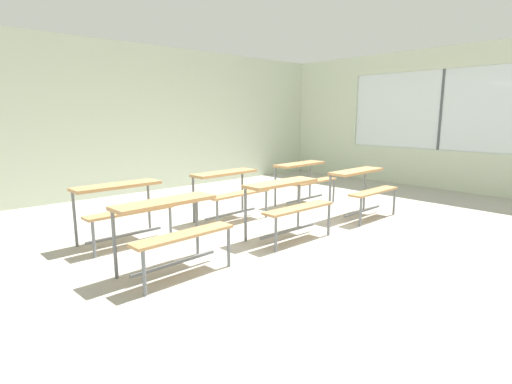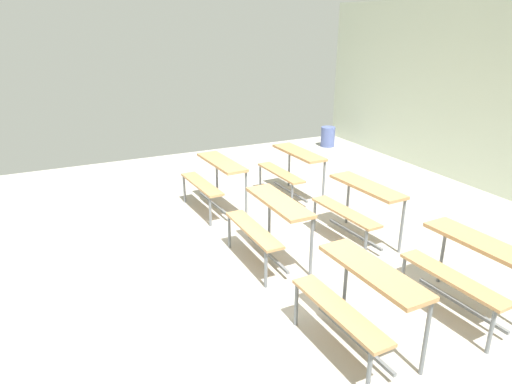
{
  "view_description": "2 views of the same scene",
  "coord_description": "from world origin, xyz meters",
  "px_view_note": "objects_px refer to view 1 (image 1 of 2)",
  "views": [
    {
      "loc": [
        -3.8,
        -3.3,
        1.6
      ],
      "look_at": [
        -0.11,
        0.78,
        0.53
      ],
      "focal_mm": 28.0,
      "sensor_mm": 36.0,
      "label": 1
    },
    {
      "loc": [
        4.16,
        -2.04,
        2.66
      ],
      "look_at": [
        -0.93,
        0.41,
        0.54
      ],
      "focal_mm": 32.39,
      "sensor_mm": 36.0,
      "label": 2
    }
  ],
  "objects_px": {
    "desk_bench_r1c1": "(230,184)",
    "desk_bench_r1c2": "(304,173)",
    "desk_bench_r0c1": "(287,196)",
    "desk_bench_r1c0": "(122,199)",
    "desk_bench_r0c2": "(362,182)",
    "desk_bench_r0c0": "(171,219)"
  },
  "relations": [
    {
      "from": "desk_bench_r1c1",
      "to": "desk_bench_r1c2",
      "type": "relative_size",
      "value": 1.0
    },
    {
      "from": "desk_bench_r0c1",
      "to": "desk_bench_r1c0",
      "type": "distance_m",
      "value": 2.09
    },
    {
      "from": "desk_bench_r1c0",
      "to": "desk_bench_r1c1",
      "type": "height_order",
      "value": "same"
    },
    {
      "from": "desk_bench_r0c1",
      "to": "desk_bench_r0c2",
      "type": "height_order",
      "value": "same"
    },
    {
      "from": "desk_bench_r0c1",
      "to": "desk_bench_r1c1",
      "type": "xyz_separation_m",
      "value": [
        0.02,
        1.23,
        0.0
      ]
    },
    {
      "from": "desk_bench_r0c0",
      "to": "desk_bench_r0c2",
      "type": "distance_m",
      "value": 3.4
    },
    {
      "from": "desk_bench_r0c1",
      "to": "desk_bench_r1c2",
      "type": "relative_size",
      "value": 0.98
    },
    {
      "from": "desk_bench_r0c2",
      "to": "desk_bench_r1c1",
      "type": "xyz_separation_m",
      "value": [
        -1.66,
        1.26,
        0.0
      ]
    },
    {
      "from": "desk_bench_r1c2",
      "to": "desk_bench_r1c0",
      "type": "bearing_deg",
      "value": 176.43
    },
    {
      "from": "desk_bench_r0c1",
      "to": "desk_bench_r1c1",
      "type": "relative_size",
      "value": 0.98
    },
    {
      "from": "desk_bench_r1c0",
      "to": "desk_bench_r1c1",
      "type": "xyz_separation_m",
      "value": [
        1.7,
        -0.03,
        0.0
      ]
    },
    {
      "from": "desk_bench_r0c0",
      "to": "desk_bench_r1c2",
      "type": "distance_m",
      "value": 3.64
    },
    {
      "from": "desk_bench_r0c0",
      "to": "desk_bench_r1c0",
      "type": "distance_m",
      "value": 1.27
    },
    {
      "from": "desk_bench_r1c1",
      "to": "desk_bench_r0c0",
      "type": "bearing_deg",
      "value": -147.36
    },
    {
      "from": "desk_bench_r0c0",
      "to": "desk_bench_r0c2",
      "type": "xyz_separation_m",
      "value": [
        3.4,
        -0.01,
        0.0
      ]
    },
    {
      "from": "desk_bench_r1c0",
      "to": "desk_bench_r1c2",
      "type": "relative_size",
      "value": 0.99
    },
    {
      "from": "desk_bench_r0c2",
      "to": "desk_bench_r1c2",
      "type": "relative_size",
      "value": 0.99
    },
    {
      "from": "desk_bench_r0c1",
      "to": "desk_bench_r1c2",
      "type": "distance_m",
      "value": 2.1
    },
    {
      "from": "desk_bench_r0c1",
      "to": "desk_bench_r1c2",
      "type": "height_order",
      "value": "same"
    },
    {
      "from": "desk_bench_r0c1",
      "to": "desk_bench_r0c2",
      "type": "relative_size",
      "value": 0.99
    },
    {
      "from": "desk_bench_r0c1",
      "to": "desk_bench_r1c0",
      "type": "bearing_deg",
      "value": 143.34
    },
    {
      "from": "desk_bench_r1c0",
      "to": "desk_bench_r0c2",
      "type": "bearing_deg",
      "value": -22.41
    }
  ]
}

